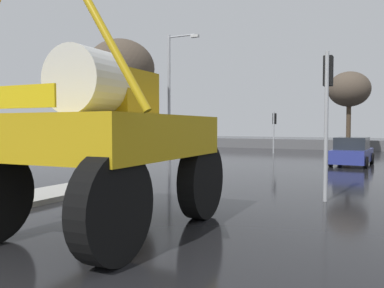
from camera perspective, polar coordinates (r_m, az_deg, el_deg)
name	(u,v)px	position (r m, az deg, el deg)	size (l,w,h in m)	color
ground_plane	(270,170)	(19.64, 11.03, -3.67)	(120.00, 120.00, 0.00)	black
oversize_sprayer	(106,141)	(8.29, -12.11, 0.42)	(4.24, 5.27, 4.35)	black
sedan_ahead	(352,152)	(23.23, 21.86, -1.09)	(2.05, 4.19, 1.52)	navy
traffic_signal_near_left	(89,119)	(15.74, -14.48, 3.48)	(0.24, 0.54, 3.29)	#A8AAAF
traffic_signal_near_right	(328,93)	(11.95, 18.76, 6.94)	(0.24, 0.54, 4.19)	#A8AAAF
traffic_signal_far_left	(274,123)	(31.80, 11.65, 2.91)	(0.24, 0.55, 3.22)	#A8AAAF
streetlight_far_left	(171,90)	(25.55, -2.94, 7.72)	(2.17, 0.24, 7.87)	#A8AAAF
bare_tree_left	(121,69)	(24.71, -10.14, 10.48)	(4.05, 4.05, 7.31)	#473828
bare_tree_far_center	(349,90)	(32.61, 21.49, 7.21)	(3.11, 3.11, 6.23)	#473828
roadside_barrier	(327,145)	(37.57, 18.75, -0.12)	(24.98, 0.24, 0.90)	#59595B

